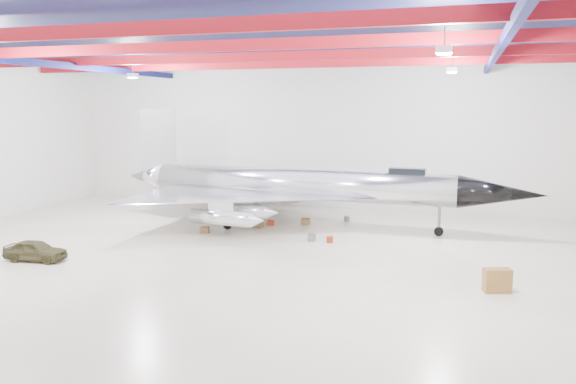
% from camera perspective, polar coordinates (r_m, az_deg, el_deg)
% --- Properties ---
extents(floor, '(40.00, 40.00, 0.00)m').
position_cam_1_polar(floor, '(29.68, -4.62, -6.43)').
color(floor, beige).
rests_on(floor, ground).
extents(wall_back, '(40.00, 0.00, 40.00)m').
position_cam_1_polar(wall_back, '(42.96, 2.82, 5.78)').
color(wall_back, silver).
rests_on(wall_back, floor).
extents(ceiling, '(40.00, 40.00, 0.00)m').
position_cam_1_polar(ceiling, '(28.81, -4.90, 15.18)').
color(ceiling, '#0A0F38').
rests_on(ceiling, wall_back).
extents(ceiling_structure, '(39.50, 29.50, 1.08)m').
position_cam_1_polar(ceiling_structure, '(28.74, -4.88, 13.84)').
color(ceiling_structure, maroon).
rests_on(ceiling_structure, ceiling).
extents(jet_aircraft, '(27.61, 16.21, 7.53)m').
position_cam_1_polar(jet_aircraft, '(36.25, 1.02, 0.39)').
color(jet_aircraft, silver).
rests_on(jet_aircraft, floor).
extents(jeep, '(3.26, 1.59, 1.07)m').
position_cam_1_polar(jeep, '(31.22, -24.28, -5.43)').
color(jeep, '#3C381E').
rests_on(jeep, floor).
extents(desk, '(1.22, 0.86, 1.02)m').
position_cam_1_polar(desk, '(25.43, 20.47, -8.42)').
color(desk, brown).
rests_on(desk, floor).
extents(crate_ply, '(0.60, 0.52, 0.37)m').
position_cam_1_polar(crate_ply, '(34.99, -8.46, -3.83)').
color(crate_ply, olive).
rests_on(crate_ply, floor).
extents(toolbox_red, '(0.55, 0.49, 0.32)m').
position_cam_1_polar(toolbox_red, '(36.80, -1.75, -3.14)').
color(toolbox_red, maroon).
rests_on(toolbox_red, floor).
extents(engine_drum, '(0.53, 0.53, 0.42)m').
position_cam_1_polar(engine_drum, '(32.61, 2.42, -4.63)').
color(engine_drum, '#59595B').
rests_on(engine_drum, floor).
extents(parts_bin, '(0.61, 0.52, 0.39)m').
position_cam_1_polar(parts_bin, '(37.07, 1.80, -2.99)').
color(parts_bin, olive).
rests_on(parts_bin, floor).
extents(crate_small, '(0.44, 0.35, 0.30)m').
position_cam_1_polar(crate_small, '(39.33, -7.65, -2.45)').
color(crate_small, '#59595B').
rests_on(crate_small, floor).
extents(tool_chest, '(0.43, 0.43, 0.35)m').
position_cam_1_polar(tool_chest, '(32.32, 4.26, -4.84)').
color(tool_chest, maroon).
rests_on(tool_chest, floor).
extents(oil_barrel, '(0.67, 0.56, 0.44)m').
position_cam_1_polar(oil_barrel, '(36.18, -3.07, -3.26)').
color(oil_barrel, olive).
rests_on(oil_barrel, floor).
extents(spares_box, '(0.41, 0.41, 0.36)m').
position_cam_1_polar(spares_box, '(38.25, 6.01, -2.69)').
color(spares_box, '#59595B').
rests_on(spares_box, floor).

